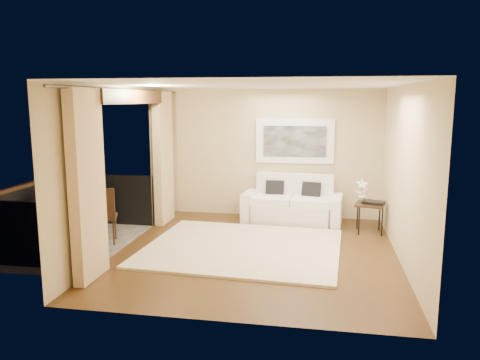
% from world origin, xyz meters
% --- Properties ---
extents(floor, '(5.00, 5.00, 0.00)m').
position_xyz_m(floor, '(0.00, 0.00, 0.00)').
color(floor, '#4E3216').
rests_on(floor, ground).
extents(room_shell, '(5.00, 6.40, 5.00)m').
position_xyz_m(room_shell, '(-2.13, 0.00, 2.52)').
color(room_shell, white).
rests_on(room_shell, ground).
extents(balcony, '(1.81, 2.60, 1.17)m').
position_xyz_m(balcony, '(-3.31, 0.00, 0.18)').
color(balcony, '#605B56').
rests_on(balcony, ground).
extents(curtains, '(0.16, 4.80, 2.64)m').
position_xyz_m(curtains, '(-2.11, 0.00, 1.34)').
color(curtains, '#D2AF81').
rests_on(curtains, ground).
extents(artwork, '(1.62, 0.07, 0.92)m').
position_xyz_m(artwork, '(0.44, 2.46, 1.62)').
color(artwork, white).
rests_on(artwork, room_shell).
extents(rug, '(3.34, 2.96, 0.04)m').
position_xyz_m(rug, '(-0.25, 0.13, 0.02)').
color(rug, beige).
rests_on(rug, floor).
extents(sofa, '(2.05, 1.02, 0.95)m').
position_xyz_m(sofa, '(0.45, 2.09, 0.34)').
color(sofa, white).
rests_on(sofa, floor).
extents(side_table, '(0.61, 0.61, 0.56)m').
position_xyz_m(side_table, '(1.93, 1.50, 0.50)').
color(side_table, '#331E11').
rests_on(side_table, floor).
extents(tray, '(0.45, 0.39, 0.05)m').
position_xyz_m(tray, '(1.99, 1.48, 0.59)').
color(tray, black).
rests_on(tray, side_table).
extents(orchid, '(0.25, 0.19, 0.44)m').
position_xyz_m(orchid, '(1.78, 1.60, 0.78)').
color(orchid, white).
rests_on(orchid, side_table).
extents(bistro_table, '(0.71, 0.71, 0.77)m').
position_xyz_m(bistro_table, '(-3.57, -0.22, 0.68)').
color(bistro_table, '#331E11').
rests_on(bistro_table, balcony).
extents(balcony_chair_far, '(0.55, 0.56, 1.00)m').
position_xyz_m(balcony_chair_far, '(-2.66, -0.07, 0.58)').
color(balcony_chair_far, '#331E11').
rests_on(balcony_chair_far, balcony).
extents(balcony_chair_near, '(0.40, 0.40, 0.92)m').
position_xyz_m(balcony_chair_near, '(-3.32, -0.66, 0.53)').
color(balcony_chair_near, '#331E11').
rests_on(balcony_chair_near, balcony).
extents(ice_bucket, '(0.18, 0.18, 0.20)m').
position_xyz_m(ice_bucket, '(-3.69, -0.11, 0.87)').
color(ice_bucket, silver).
rests_on(ice_bucket, bistro_table).
extents(candle, '(0.06, 0.06, 0.07)m').
position_xyz_m(candle, '(-3.53, -0.06, 0.80)').
color(candle, red).
rests_on(candle, bistro_table).
extents(vase, '(0.04, 0.04, 0.18)m').
position_xyz_m(vase, '(-3.56, -0.38, 0.86)').
color(vase, silver).
rests_on(vase, bistro_table).
extents(glass_a, '(0.06, 0.06, 0.12)m').
position_xyz_m(glass_a, '(-3.46, -0.35, 0.83)').
color(glass_a, white).
rests_on(glass_a, bistro_table).
extents(glass_b, '(0.06, 0.06, 0.12)m').
position_xyz_m(glass_b, '(-3.41, -0.20, 0.83)').
color(glass_b, white).
rests_on(glass_b, bistro_table).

